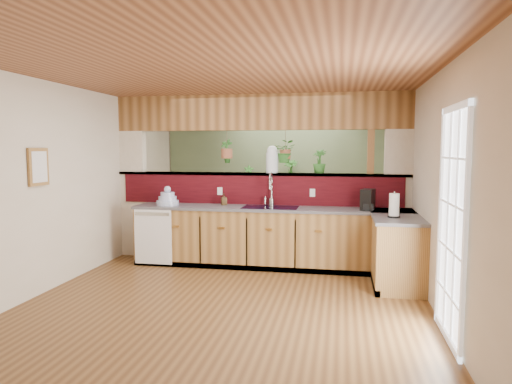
% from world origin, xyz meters
% --- Properties ---
extents(ground, '(4.60, 7.00, 0.01)m').
position_xyz_m(ground, '(0.00, 0.00, 0.00)').
color(ground, brown).
rests_on(ground, ground).
extents(ceiling, '(4.60, 7.00, 0.01)m').
position_xyz_m(ceiling, '(0.00, 0.00, 2.60)').
color(ceiling, brown).
rests_on(ceiling, ground).
extents(wall_back, '(4.60, 0.02, 2.60)m').
position_xyz_m(wall_back, '(0.00, 3.50, 1.30)').
color(wall_back, beige).
rests_on(wall_back, ground).
extents(wall_front, '(4.60, 0.02, 2.60)m').
position_xyz_m(wall_front, '(0.00, -3.50, 1.30)').
color(wall_front, beige).
rests_on(wall_front, ground).
extents(wall_left, '(0.02, 7.00, 2.60)m').
position_xyz_m(wall_left, '(-2.30, 0.00, 1.30)').
color(wall_left, beige).
rests_on(wall_left, ground).
extents(wall_right, '(0.02, 7.00, 2.60)m').
position_xyz_m(wall_right, '(2.30, 0.00, 1.30)').
color(wall_right, beige).
rests_on(wall_right, ground).
extents(pass_through_partition, '(4.60, 0.21, 2.60)m').
position_xyz_m(pass_through_partition, '(0.03, 1.35, 1.19)').
color(pass_through_partition, beige).
rests_on(pass_through_partition, ground).
extents(pass_through_ledge, '(4.60, 0.21, 0.04)m').
position_xyz_m(pass_through_ledge, '(0.00, 1.35, 1.37)').
color(pass_through_ledge, brown).
rests_on(pass_through_ledge, ground).
extents(header_beam, '(4.60, 0.15, 0.55)m').
position_xyz_m(header_beam, '(0.00, 1.35, 2.33)').
color(header_beam, brown).
rests_on(header_beam, ground).
extents(sage_backwall, '(4.55, 0.02, 2.55)m').
position_xyz_m(sage_backwall, '(0.00, 3.48, 1.30)').
color(sage_backwall, '#5E724E').
rests_on(sage_backwall, ground).
extents(countertop, '(4.14, 1.52, 0.90)m').
position_xyz_m(countertop, '(0.84, 0.87, 0.45)').
color(countertop, brown).
rests_on(countertop, ground).
extents(dishwasher, '(0.58, 0.03, 0.82)m').
position_xyz_m(dishwasher, '(-1.48, 0.66, 0.46)').
color(dishwasher, white).
rests_on(dishwasher, ground).
extents(navy_sink, '(0.82, 0.50, 0.18)m').
position_xyz_m(navy_sink, '(0.25, 0.98, 0.82)').
color(navy_sink, black).
rests_on(navy_sink, countertop).
extents(french_door, '(0.06, 1.02, 2.16)m').
position_xyz_m(french_door, '(2.27, -1.30, 1.05)').
color(french_door, white).
rests_on(french_door, ground).
extents(framed_print, '(0.04, 0.35, 0.45)m').
position_xyz_m(framed_print, '(-2.27, -0.80, 1.55)').
color(framed_print, brown).
rests_on(framed_print, wall_left).
extents(faucet, '(0.23, 0.23, 0.52)m').
position_xyz_m(faucet, '(0.23, 1.13, 1.18)').
color(faucet, '#B7B7B2').
rests_on(faucet, countertop).
extents(dish_stack, '(0.34, 0.34, 0.30)m').
position_xyz_m(dish_stack, '(-1.34, 0.93, 0.99)').
color(dish_stack, '#AAB5DB').
rests_on(dish_stack, countertop).
extents(soap_dispenser, '(0.11, 0.11, 0.18)m').
position_xyz_m(soap_dispenser, '(-0.49, 1.10, 0.99)').
color(soap_dispenser, '#372614').
rests_on(soap_dispenser, countertop).
extents(coffee_maker, '(0.16, 0.27, 0.30)m').
position_xyz_m(coffee_maker, '(1.65, 0.92, 1.04)').
color(coffee_maker, black).
rests_on(coffee_maker, countertop).
extents(paper_towel, '(0.15, 0.15, 0.33)m').
position_xyz_m(paper_towel, '(1.94, 0.27, 1.05)').
color(paper_towel, black).
rests_on(paper_towel, countertop).
extents(glass_jar, '(0.19, 0.19, 0.42)m').
position_xyz_m(glass_jar, '(0.21, 1.35, 1.60)').
color(glass_jar, silver).
rests_on(glass_jar, pass_through_ledge).
extents(ledge_plant_right, '(0.25, 0.25, 0.36)m').
position_xyz_m(ledge_plant_right, '(0.94, 1.35, 1.57)').
color(ledge_plant_right, '#265A1F').
rests_on(ledge_plant_right, pass_through_ledge).
extents(hanging_plant_a, '(0.23, 0.19, 0.50)m').
position_xyz_m(hanging_plant_a, '(-0.51, 1.35, 1.85)').
color(hanging_plant_a, brown).
rests_on(hanging_plant_a, header_beam).
extents(hanging_plant_b, '(0.32, 0.28, 0.46)m').
position_xyz_m(hanging_plant_b, '(0.42, 1.35, 1.87)').
color(hanging_plant_b, brown).
rests_on(hanging_plant_b, header_beam).
extents(shelving_console, '(1.67, 0.48, 1.11)m').
position_xyz_m(shelving_console, '(-0.17, 3.25, 0.50)').
color(shelving_console, black).
rests_on(shelving_console, ground).
extents(shelf_plant_a, '(0.23, 0.18, 0.38)m').
position_xyz_m(shelf_plant_a, '(-0.54, 3.25, 1.24)').
color(shelf_plant_a, '#265A1F').
rests_on(shelf_plant_a, shelving_console).
extents(shelf_plant_b, '(0.33, 0.33, 0.50)m').
position_xyz_m(shelf_plant_b, '(0.30, 3.25, 1.30)').
color(shelf_plant_b, '#265A1F').
rests_on(shelf_plant_b, shelving_console).
extents(floor_plant, '(0.72, 0.63, 0.78)m').
position_xyz_m(floor_plant, '(1.15, 2.01, 0.39)').
color(floor_plant, '#265A1F').
rests_on(floor_plant, ground).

